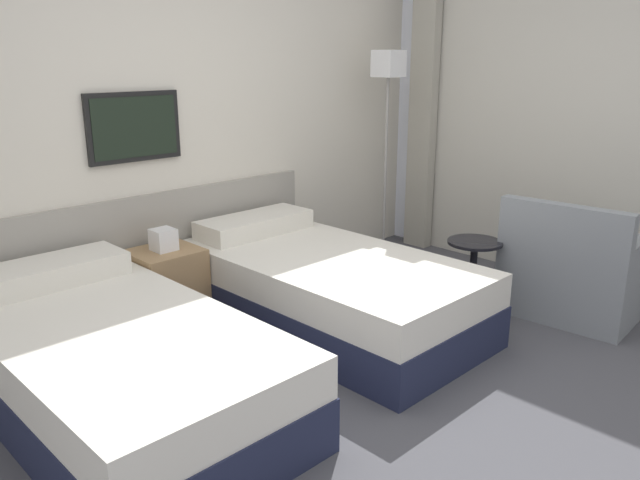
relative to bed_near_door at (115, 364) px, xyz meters
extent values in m
plane|color=#47474C|center=(1.14, -0.89, -0.25)|extent=(16.00, 16.00, 0.00)
cube|color=beige|center=(1.14, 1.05, 1.10)|extent=(10.00, 0.06, 2.70)
cube|color=gray|center=(0.75, 1.00, 0.17)|extent=(2.71, 0.04, 0.82)
cube|color=black|center=(0.75, 1.00, 1.03)|extent=(0.64, 0.03, 0.44)
cube|color=black|center=(0.75, 0.99, 1.03)|extent=(0.58, 0.01, 0.38)
cube|color=#A8A393|center=(3.37, 0.67, 1.07)|extent=(0.10, 0.24, 2.64)
cube|color=#1E233D|center=(0.00, -0.03, -0.11)|extent=(1.06, 2.00, 0.27)
cube|color=silver|center=(0.00, -0.03, 0.12)|extent=(1.05, 1.98, 0.21)
cube|color=silver|center=(0.00, 0.74, 0.29)|extent=(0.85, 0.34, 0.13)
cube|color=#1E233D|center=(1.49, -0.03, -0.11)|extent=(1.06, 2.00, 0.27)
cube|color=silver|center=(1.49, -0.03, 0.12)|extent=(1.05, 1.98, 0.21)
cube|color=silver|center=(1.49, 0.74, 0.29)|extent=(0.85, 0.34, 0.13)
cube|color=#9E7A51|center=(0.75, 0.75, 0.01)|extent=(0.42, 0.39, 0.51)
cube|color=white|center=(0.75, 0.75, 0.33)|extent=(0.14, 0.14, 0.14)
cylinder|color=#9E9993|center=(2.80, 0.62, -0.24)|extent=(0.24, 0.24, 0.02)
cylinder|color=#9E9993|center=(2.80, 0.62, 0.53)|extent=(0.02, 0.02, 1.53)
cube|color=white|center=(2.80, 0.62, 1.40)|extent=(0.20, 0.20, 0.21)
cylinder|color=black|center=(2.36, -0.55, -0.24)|extent=(0.24, 0.24, 0.01)
cylinder|color=black|center=(2.36, -0.55, 0.00)|extent=(0.05, 0.05, 0.47)
cylinder|color=black|center=(2.36, -0.55, 0.25)|extent=(0.37, 0.37, 0.02)
cube|color=gray|center=(2.85, -1.05, -0.04)|extent=(0.79, 0.88, 0.41)
cube|color=gray|center=(2.54, -1.07, 0.37)|extent=(0.16, 0.84, 0.41)
cube|color=gray|center=(2.88, -1.42, 0.25)|extent=(0.63, 0.14, 0.18)
cube|color=gray|center=(2.82, -0.68, 0.25)|extent=(0.63, 0.14, 0.18)
camera|label=1|loc=(-1.23, -2.69, 1.46)|focal=35.00mm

